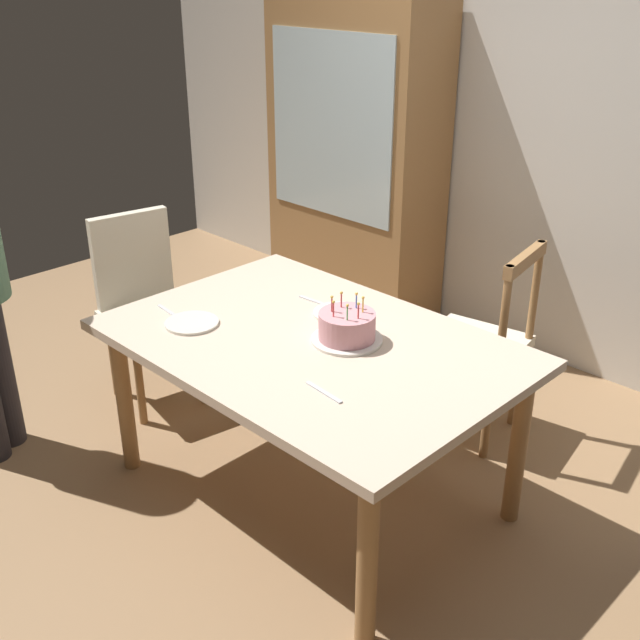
{
  "coord_description": "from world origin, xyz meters",
  "views": [
    {
      "loc": [
        1.9,
        -1.87,
        2.08
      ],
      "look_at": [
        0.05,
        0.0,
        0.83
      ],
      "focal_mm": 42.94,
      "sensor_mm": 36.0,
      "label": 1
    }
  ],
  "objects_px": {
    "plate_near_celebrant": "(192,323)",
    "china_cabinet": "(355,162)",
    "chair_spindle_back": "(479,346)",
    "plate_far_side": "(339,313)",
    "dining_table": "(311,357)",
    "birthday_cake": "(347,328)",
    "chair_upholstered": "(144,299)"
  },
  "relations": [
    {
      "from": "plate_far_side",
      "to": "chair_upholstered",
      "type": "xyz_separation_m",
      "value": [
        -1.11,
        -0.24,
        -0.2
      ]
    },
    {
      "from": "dining_table",
      "to": "chair_spindle_back",
      "type": "bearing_deg",
      "value": 75.84
    },
    {
      "from": "birthday_cake",
      "to": "chair_upholstered",
      "type": "height_order",
      "value": "chair_upholstered"
    },
    {
      "from": "plate_near_celebrant",
      "to": "chair_spindle_back",
      "type": "height_order",
      "value": "chair_spindle_back"
    },
    {
      "from": "dining_table",
      "to": "plate_far_side",
      "type": "xyz_separation_m",
      "value": [
        -0.08,
        0.25,
        0.08
      ]
    },
    {
      "from": "birthday_cake",
      "to": "plate_far_side",
      "type": "height_order",
      "value": "birthday_cake"
    },
    {
      "from": "birthday_cake",
      "to": "plate_far_side",
      "type": "distance_m",
      "value": 0.25
    },
    {
      "from": "plate_near_celebrant",
      "to": "chair_upholstered",
      "type": "distance_m",
      "value": 0.81
    },
    {
      "from": "plate_near_celebrant",
      "to": "china_cabinet",
      "type": "relative_size",
      "value": 0.12
    },
    {
      "from": "birthday_cake",
      "to": "plate_near_celebrant",
      "type": "distance_m",
      "value": 0.65
    },
    {
      "from": "plate_far_side",
      "to": "chair_spindle_back",
      "type": "height_order",
      "value": "chair_spindle_back"
    },
    {
      "from": "chair_spindle_back",
      "to": "china_cabinet",
      "type": "height_order",
      "value": "china_cabinet"
    },
    {
      "from": "dining_table",
      "to": "birthday_cake",
      "type": "bearing_deg",
      "value": 39.4
    },
    {
      "from": "plate_far_side",
      "to": "chair_upholstered",
      "type": "height_order",
      "value": "chair_upholstered"
    },
    {
      "from": "chair_spindle_back",
      "to": "chair_upholstered",
      "type": "height_order",
      "value": "same"
    },
    {
      "from": "plate_near_celebrant",
      "to": "china_cabinet",
      "type": "distance_m",
      "value": 1.97
    },
    {
      "from": "dining_table",
      "to": "china_cabinet",
      "type": "distance_m",
      "value": 1.98
    },
    {
      "from": "plate_near_celebrant",
      "to": "chair_upholstered",
      "type": "xyz_separation_m",
      "value": [
        -0.75,
        0.25,
        -0.2
      ]
    },
    {
      "from": "chair_upholstered",
      "to": "china_cabinet",
      "type": "xyz_separation_m",
      "value": [
        0.0,
        1.56,
        0.42
      ]
    },
    {
      "from": "dining_table",
      "to": "chair_spindle_back",
      "type": "height_order",
      "value": "chair_spindle_back"
    },
    {
      "from": "birthday_cake",
      "to": "chair_spindle_back",
      "type": "relative_size",
      "value": 0.29
    },
    {
      "from": "plate_near_celebrant",
      "to": "china_cabinet",
      "type": "xyz_separation_m",
      "value": [
        -0.75,
        1.8,
        0.22
      ]
    },
    {
      "from": "chair_upholstered",
      "to": "chair_spindle_back",
      "type": "bearing_deg",
      "value": 31.7
    },
    {
      "from": "birthday_cake",
      "to": "dining_table",
      "type": "bearing_deg",
      "value": -140.6
    },
    {
      "from": "dining_table",
      "to": "birthday_cake",
      "type": "distance_m",
      "value": 0.19
    },
    {
      "from": "plate_near_celebrant",
      "to": "plate_far_side",
      "type": "height_order",
      "value": "same"
    },
    {
      "from": "dining_table",
      "to": "china_cabinet",
      "type": "xyz_separation_m",
      "value": [
        -1.19,
        1.56,
        0.3
      ]
    },
    {
      "from": "birthday_cake",
      "to": "chair_spindle_back",
      "type": "xyz_separation_m",
      "value": [
        0.11,
        0.78,
        -0.33
      ]
    },
    {
      "from": "plate_far_side",
      "to": "chair_spindle_back",
      "type": "relative_size",
      "value": 0.23
    },
    {
      "from": "dining_table",
      "to": "chair_spindle_back",
      "type": "xyz_separation_m",
      "value": [
        0.22,
        0.87,
        -0.19
      ]
    },
    {
      "from": "china_cabinet",
      "to": "dining_table",
      "type": "bearing_deg",
      "value": -52.63
    },
    {
      "from": "birthday_cake",
      "to": "chair_upholstered",
      "type": "relative_size",
      "value": 0.29
    }
  ]
}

